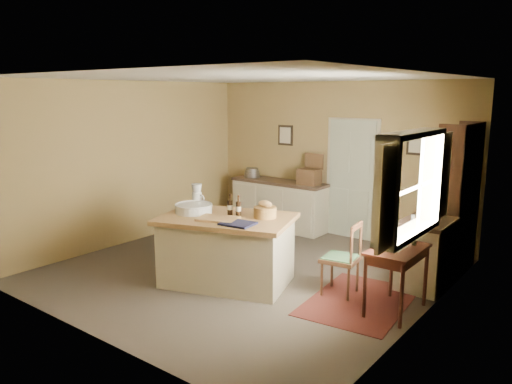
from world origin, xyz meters
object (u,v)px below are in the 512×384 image
right_cabinet (428,251)px  desk_chair (340,259)px  writing_desk (397,257)px  shelving_unit (461,199)px  work_island (226,248)px  sideboard (279,203)px

right_cabinet → desk_chair: bearing=-127.1°
writing_desk → desk_chair: bearing=175.0°
writing_desk → shelving_unit: bearing=85.1°
work_island → writing_desk: (2.14, 0.51, 0.18)m
work_island → shelving_unit: bearing=26.9°
writing_desk → shelving_unit: (0.15, 1.82, 0.39)m
writing_desk → right_cabinet: bearing=90.0°
sideboard → writing_desk: sideboard is taller
work_island → desk_chair: bearing=4.0°
writing_desk → desk_chair: size_ratio=0.90×
desk_chair → shelving_unit: (0.91, 1.76, 0.59)m
desk_chair → right_cabinet: size_ratio=0.88×
writing_desk → right_cabinet: size_ratio=0.79×
writing_desk → right_cabinet: (-0.00, 1.07, -0.21)m
right_cabinet → sideboard: bearing=160.5°
desk_chair → right_cabinet: (0.76, 1.00, -0.00)m
right_cabinet → shelving_unit: (0.16, 0.76, 0.59)m
sideboard → desk_chair: sideboard is taller
writing_desk → desk_chair: 0.79m
sideboard → right_cabinet: sideboard is taller
work_island → sideboard: (-1.04, 2.70, -0.00)m
writing_desk → desk_chair: desk_chair is taller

